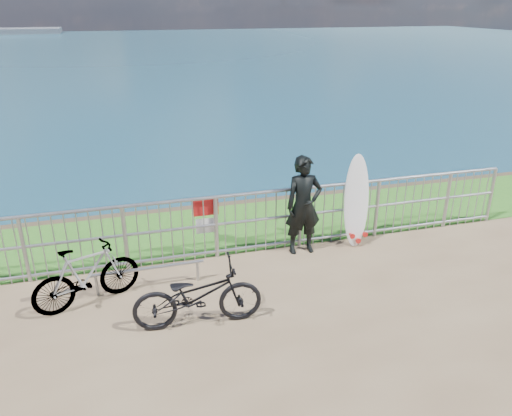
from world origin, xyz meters
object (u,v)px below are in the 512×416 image
object	(u,v)px
surfer	(304,205)
bicycle_far	(86,275)
surfboard	(356,204)
bicycle_near	(198,295)

from	to	relation	value
surfer	bicycle_far	world-z (taller)	surfer
bicycle_far	surfboard	bearing A→B (deg)	-100.96
surfer	bicycle_far	xyz separation A→B (m)	(-3.56, -0.70, -0.40)
bicycle_near	bicycle_far	bearing A→B (deg)	60.63
bicycle_far	surfer	bearing A→B (deg)	-99.01
surfer	surfboard	xyz separation A→B (m)	(1.01, 0.04, -0.11)
surfer	bicycle_near	size ratio (longest dim) A/B	1.00
surfer	bicycle_near	world-z (taller)	surfer
bicycle_near	bicycle_far	distance (m)	1.71
bicycle_far	bicycle_near	bearing A→B (deg)	-143.17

